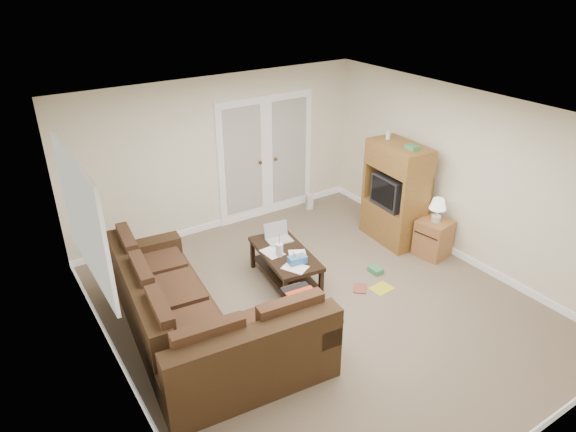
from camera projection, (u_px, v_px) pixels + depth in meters
floor at (320, 306)px, 6.66m from camera, size 5.50×5.50×0.00m
ceiling at (326, 118)px, 5.54m from camera, size 5.00×5.50×0.02m
wall_left at (111, 287)px, 4.88m from camera, size 0.02×5.50×2.50m
wall_right at (463, 177)px, 7.32m from camera, size 0.02×5.50×2.50m
wall_back at (219, 155)px, 8.16m from camera, size 5.00×0.02×2.50m
wall_front at (530, 354)px, 4.04m from camera, size 5.00×0.02×2.50m
baseboards at (320, 303)px, 6.64m from camera, size 5.00×5.50×0.10m
french_doors at (266, 158)px, 8.64m from camera, size 1.80×0.05×2.13m
window_left at (84, 218)px, 5.51m from camera, size 0.05×1.92×1.42m
sectional_sofa at (199, 324)px, 5.81m from camera, size 1.98×3.01×0.88m
coffee_table at (285, 265)px, 7.06m from camera, size 0.76×1.27×0.82m
tv_armoire at (395, 193)px, 7.93m from camera, size 0.62×1.03×1.70m
side_cabinet at (434, 235)px, 7.68m from camera, size 0.51×0.51×0.93m
space_heater at (309, 201)px, 9.20m from camera, size 0.13×0.12×0.29m
floor_magazine at (382, 288)px, 7.02m from camera, size 0.32×0.26×0.01m
floor_greenbox at (376, 270)px, 7.36m from camera, size 0.15×0.20×0.08m
floor_book at (354, 288)px, 7.02m from camera, size 0.29×0.30×0.02m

